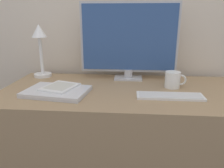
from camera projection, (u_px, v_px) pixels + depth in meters
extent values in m
cube|color=#997A56|center=(123.00, 146.00, 1.30)|extent=(1.34, 0.63, 0.71)
cube|color=#B7B7BC|center=(128.00, 78.00, 1.39)|extent=(0.17, 0.11, 0.01)
cylinder|color=#B7B7BC|center=(128.00, 73.00, 1.38)|extent=(0.05, 0.05, 0.05)
cube|color=#B7B7BC|center=(129.00, 38.00, 1.32)|extent=(0.59, 0.01, 0.42)
cube|color=#2D4C84|center=(129.00, 38.00, 1.32)|extent=(0.57, 0.01, 0.39)
cube|color=silver|center=(170.00, 96.00, 1.07)|extent=(0.32, 0.10, 0.01)
cube|color=silver|center=(170.00, 95.00, 1.07)|extent=(0.30, 0.08, 0.00)
cube|color=#BCBCC1|center=(57.00, 92.00, 1.12)|extent=(0.34, 0.26, 0.01)
cube|color=silver|center=(57.00, 90.00, 1.12)|extent=(0.34, 0.26, 0.01)
cube|color=white|center=(60.00, 87.00, 1.14)|extent=(0.20, 0.22, 0.01)
cube|color=beige|center=(60.00, 86.00, 1.14)|extent=(0.15, 0.16, 0.00)
cylinder|color=white|center=(43.00, 75.00, 1.45)|extent=(0.11, 0.11, 0.02)
cylinder|color=white|center=(41.00, 56.00, 1.41)|extent=(0.02, 0.02, 0.24)
cone|color=white|center=(39.00, 31.00, 1.37)|extent=(0.09, 0.09, 0.08)
cylinder|color=white|center=(172.00, 80.00, 1.21)|extent=(0.08, 0.08, 0.09)
torus|color=white|center=(181.00, 80.00, 1.21)|extent=(0.06, 0.01, 0.06)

